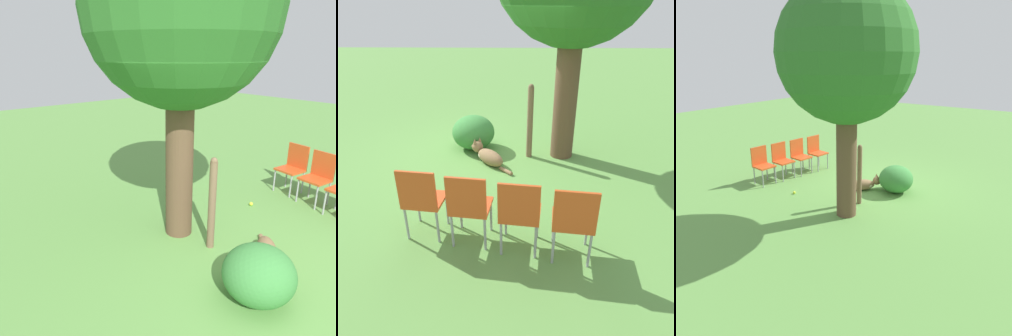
% 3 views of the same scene
% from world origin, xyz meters
% --- Properties ---
extents(ground_plane, '(30.00, 30.00, 0.00)m').
position_xyz_m(ground_plane, '(0.00, 0.00, 0.00)').
color(ground_plane, '#609947').
extents(dog, '(0.84, 0.78, 0.38)m').
position_xyz_m(dog, '(0.20, 0.09, 0.14)').
color(dog, olive).
rests_on(dog, ground_plane).
extents(fence_post, '(0.10, 0.10, 1.32)m').
position_xyz_m(fence_post, '(-0.09, 0.83, 0.67)').
color(fence_post, brown).
rests_on(fence_post, ground_plane).
extents(red_chair_0, '(0.47, 0.49, 0.93)m').
position_xyz_m(red_chair_0, '(2.19, -0.51, 0.54)').
color(red_chair_0, '#D14C1E').
rests_on(red_chair_0, ground_plane).
extents(red_chair_1, '(0.47, 0.49, 0.93)m').
position_xyz_m(red_chair_1, '(2.32, 0.05, 0.54)').
color(red_chair_1, '#D14C1E').
rests_on(red_chair_1, ground_plane).
extents(red_chair_2, '(0.47, 0.49, 0.93)m').
position_xyz_m(red_chair_2, '(2.44, 0.61, 0.54)').
color(red_chair_2, '#D14C1E').
rests_on(red_chair_2, ground_plane).
extents(red_chair_3, '(0.47, 0.49, 0.93)m').
position_xyz_m(red_chair_3, '(2.56, 1.17, 0.54)').
color(red_chair_3, '#D14C1E').
rests_on(red_chair_3, ground_plane).
extents(tennis_ball, '(0.07, 0.07, 0.07)m').
position_xyz_m(tennis_ball, '(1.43, 1.26, 0.03)').
color(tennis_ball, '#CCE033').
rests_on(tennis_ball, ground_plane).
extents(low_shrub, '(0.80, 0.80, 0.64)m').
position_xyz_m(low_shrub, '(-0.46, -0.22, 0.32)').
color(low_shrub, '#3D843D').
rests_on(low_shrub, ground_plane).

